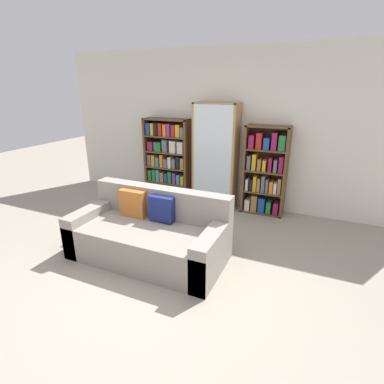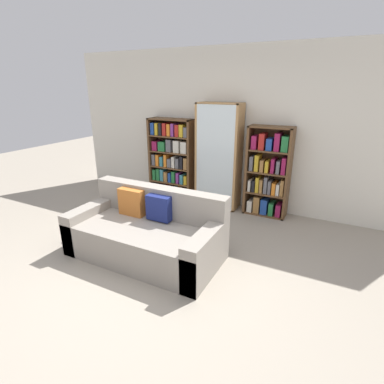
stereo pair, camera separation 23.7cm
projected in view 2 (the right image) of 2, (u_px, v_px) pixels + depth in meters
name	position (u px, v px, depth m)	size (l,w,h in m)	color
ground_plane	(141.00, 277.00, 3.45)	(16.00, 16.00, 0.00)	gray
wall_back	(228.00, 130.00, 5.21)	(6.35, 0.06, 2.70)	silver
couch	(147.00, 234.00, 3.82)	(1.92, 0.93, 0.83)	gray
bookshelf_left	(172.00, 160.00, 5.68)	(0.88, 0.32, 1.51)	brown
display_cabinet	(219.00, 157.00, 5.20)	(0.76, 0.36, 1.82)	#AD7F4C
bookshelf_right	(268.00, 174.00, 4.91)	(0.70, 0.32, 1.48)	brown
wine_bottle	(204.00, 231.00, 4.21)	(0.09, 0.09, 0.37)	black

